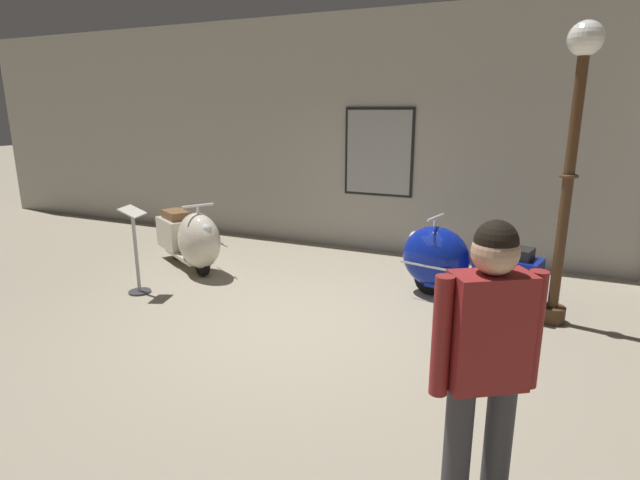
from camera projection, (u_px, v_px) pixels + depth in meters
The scene contains 7 objects.
ground_plane at pixel (293, 327), 5.47m from camera, with size 60.00×60.00×0.00m, color gray.
showroom_back_wall at pixel (398, 136), 7.95m from camera, with size 18.00×0.63×3.77m.
scooter_0 at pixel (192, 239), 7.31m from camera, with size 1.68×1.25×1.02m.
scooter_1 at pixel (456, 264), 6.14m from camera, with size 1.73×0.81×1.02m.
lamppost at pixel (572, 147), 5.12m from camera, with size 0.34×0.34×3.12m.
visitor_0 at pixel (485, 360), 2.62m from camera, with size 0.52×0.43×1.77m.
info_stanchion at pixel (137, 258), 6.37m from camera, with size 0.30×0.37×1.12m.
Camera 1 is at (2.36, -4.48, 2.29)m, focal length 28.27 mm.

